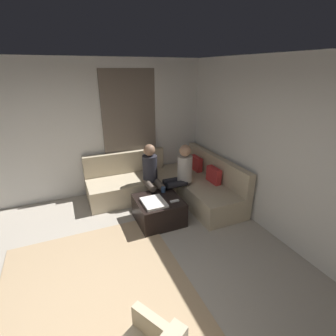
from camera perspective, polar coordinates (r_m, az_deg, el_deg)
The scene contains 12 objects.
ground_plane at distance 3.34m, azimuth -16.97°, elevation -29.30°, with size 6.00×6.00×0.10m, color #B2A899.
wall_back at distance 3.82m, azimuth 28.94°, elevation 1.52°, with size 6.00×0.12×2.70m, color silver.
wall_left at distance 5.22m, azimuth -22.93°, elevation 7.38°, with size 0.12×6.00×2.70m, color silver.
curtain_panel at distance 5.31m, azimuth -8.57°, elevation 7.97°, with size 0.06×1.10×2.50m, color #726659.
area_rug at distance 3.43m, azimuth -15.74°, elevation -25.90°, with size 2.60×2.20×0.01m, color tan.
sectional_couch at distance 5.13m, azimuth 0.54°, elevation -3.78°, with size 2.10×2.55×0.87m.
ottoman at distance 4.40m, azimuth -2.10°, elevation -9.54°, with size 0.76×0.76×0.42m, color black.
folded_blanket at distance 4.17m, azimuth -3.19°, elevation -7.83°, with size 0.44×0.36×0.04m, color white.
coffee_mug at distance 4.51m, azimuth -1.03°, elevation -4.94°, with size 0.08×0.08×0.10m, color #334C72.
game_remote at distance 4.22m, azimuth 1.57°, elevation -7.52°, with size 0.05×0.15×0.02m, color white.
person_on_couch_back at distance 4.72m, azimuth 2.82°, elevation -1.15°, with size 0.30×0.60×1.20m.
person_on_couch_side at distance 4.70m, azimuth -3.67°, elevation -1.27°, with size 0.60×0.30×1.20m.
Camera 1 is at (2.15, -0.00, 2.50)m, focal length 26.74 mm.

